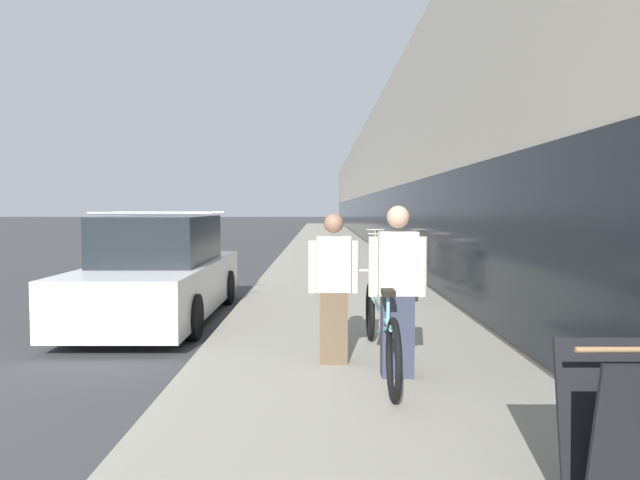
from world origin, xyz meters
TOP-DOWN VIEW (x-y plane):
  - sidewalk_slab at (4.97, 21.00)m, footprint 3.53×70.00m
  - storefront_facade at (11.77, 29.00)m, footprint 10.01×70.00m
  - tandem_bicycle at (5.17, 2.09)m, footprint 0.52×2.87m
  - person_rider at (5.30, 1.72)m, footprint 0.55×0.21m
  - person_bystander at (4.71, 2.19)m, footprint 0.52×0.20m
  - bike_rack_hoop at (6.21, 6.32)m, footprint 0.05×0.60m
  - cruiser_bike_nearest at (5.94, 7.86)m, footprint 0.52×1.73m
  - cruiser_bike_middle at (6.00, 9.85)m, footprint 0.52×1.80m
  - cruiser_bike_farthest at (6.15, 12.20)m, footprint 0.52×1.92m
  - sandwich_board_sign at (6.11, -0.79)m, footprint 0.56×0.56m
  - parked_sedan_curbside at (2.12, 5.13)m, footprint 1.80×4.64m

SIDE VIEW (x-z plane):
  - sidewalk_slab at x=4.97m, z-range 0.00..0.13m
  - tandem_bicycle at x=5.17m, z-range 0.07..0.94m
  - cruiser_bike_nearest at x=5.94m, z-range 0.05..0.99m
  - cruiser_bike_middle at x=6.00m, z-range 0.05..1.03m
  - cruiser_bike_farthest at x=6.15m, z-range 0.05..1.03m
  - sandwich_board_sign at x=6.11m, z-range 0.13..1.03m
  - bike_rack_hoop at x=6.21m, z-range 0.22..1.06m
  - parked_sedan_curbside at x=2.12m, z-range -0.12..1.54m
  - person_bystander at x=4.71m, z-range 0.13..1.66m
  - person_rider at x=5.30m, z-range 0.13..1.74m
  - storefront_facade at x=11.77m, z-range -0.01..5.87m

